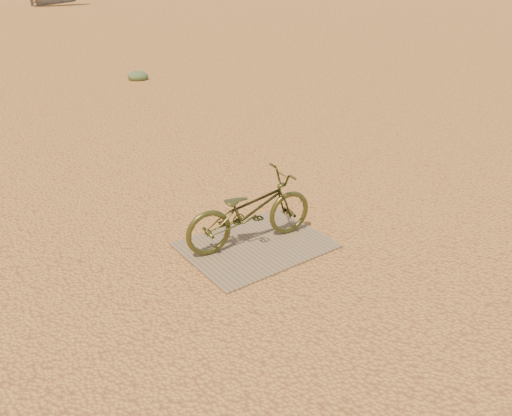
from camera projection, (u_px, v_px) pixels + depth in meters
ground at (231, 265)px, 5.00m from camera, size 120.00×120.00×0.00m
plywood_board at (256, 245)px, 5.33m from camera, size 1.48×1.13×0.02m
bicycle at (250, 210)px, 5.20m from camera, size 1.51×0.67×0.77m
kale_b at (138, 80)px, 13.40m from camera, size 0.54×0.54×0.30m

